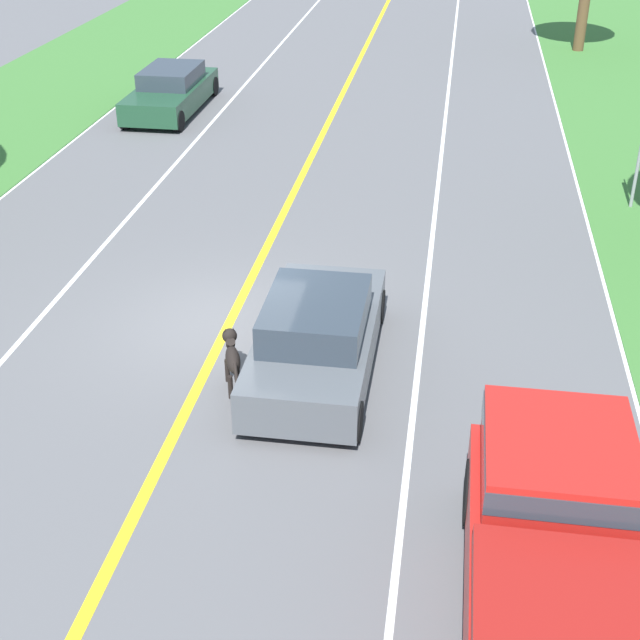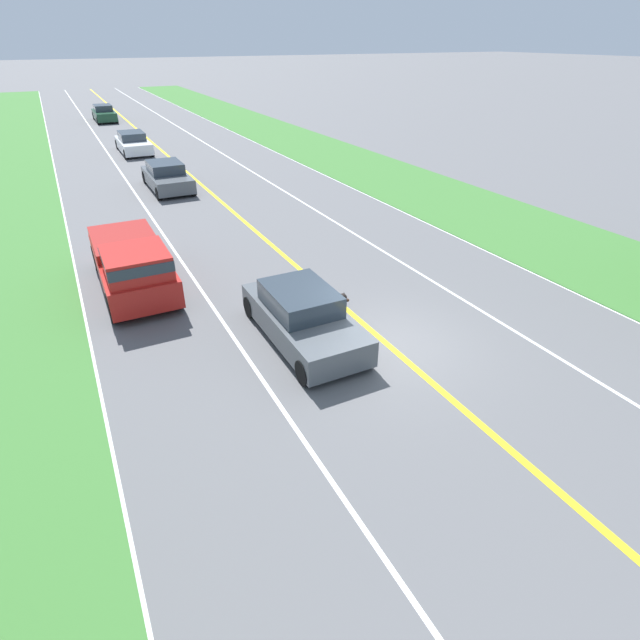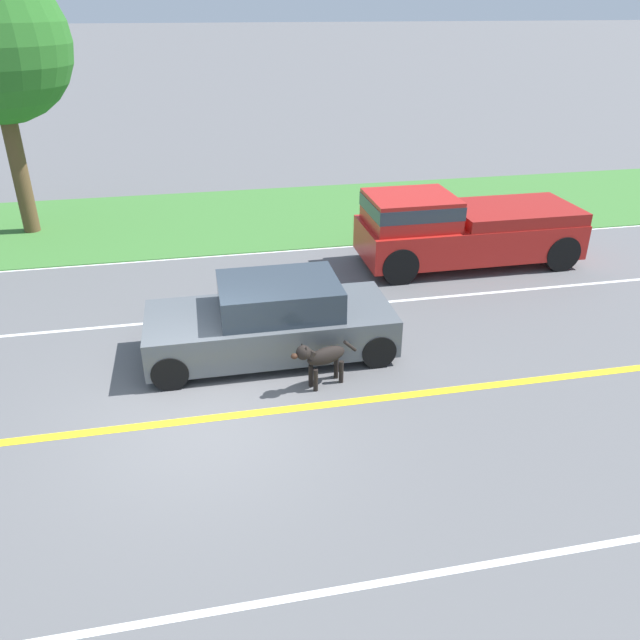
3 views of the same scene
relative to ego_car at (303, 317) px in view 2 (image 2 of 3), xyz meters
name	(u,v)px [view 2 (image 2 of 3)]	position (x,y,z in m)	size (l,w,h in m)	color
ground_plane	(388,345)	(-1.84, 1.31, -0.66)	(400.00, 400.00, 0.00)	#5B5B5E
centre_divider_line	(388,344)	(-1.84, 1.31, -0.65)	(0.18, 160.00, 0.01)	yellow
lane_edge_line_right	(106,427)	(5.16, 1.31, -0.65)	(0.14, 160.00, 0.01)	white
lane_edge_line_left	(571,291)	(-8.84, 1.31, -0.65)	(0.14, 160.00, 0.01)	white
lane_dash_same_dir	(263,381)	(1.66, 1.31, -0.65)	(0.10, 160.00, 0.01)	white
lane_dash_oncoming	(488,315)	(-5.34, 1.31, -0.65)	(0.10, 160.00, 0.01)	white
grass_verge_left	(632,273)	(-11.84, 1.31, -0.64)	(6.00, 160.00, 0.03)	#3D7533
ego_car	(303,317)	(0.00, 0.00, 0.00)	(1.87, 4.40, 1.42)	#51565B
dog	(334,300)	(-1.27, -0.64, -0.10)	(0.53, 1.22, 0.89)	black
pickup_truck	(132,263)	(3.46, -5.02, 0.27)	(2.03, 5.26, 1.79)	red
car_trailing_near	(167,177)	(-0.08, -16.78, -0.02)	(1.92, 4.49, 1.36)	#51565B
car_trailing_mid	(133,143)	(-0.04, -27.35, -0.03)	(1.87, 4.75, 1.34)	white
car_trailing_far	(104,114)	(0.00, -43.70, 0.01)	(1.80, 4.77, 1.42)	#1E472D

